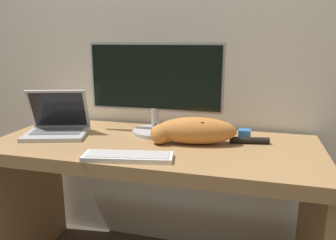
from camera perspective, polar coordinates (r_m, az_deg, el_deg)
name	(u,v)px	position (r m, az deg, el deg)	size (l,w,h in m)	color
wall_back	(174,30)	(1.88, 1.00, 15.35)	(6.40, 0.06, 2.60)	silver
desk	(154,173)	(1.64, -2.43, -9.20)	(1.56, 0.66, 0.77)	#A37A4C
monitor	(155,86)	(1.68, -2.28, 5.94)	(0.70, 0.24, 0.47)	#B2B2B7
laptop	(57,126)	(1.79, -18.74, -0.99)	(0.36, 0.31, 0.23)	#B7B7BC
external_keyboard	(128,157)	(1.37, -7.01, -6.35)	(0.39, 0.18, 0.02)	white
cat	(194,130)	(1.55, 4.51, -1.83)	(0.55, 0.20, 0.13)	#C67A38
small_toy	(244,135)	(1.64, 13.16, -2.61)	(0.06, 0.06, 0.06)	#2D6BB7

